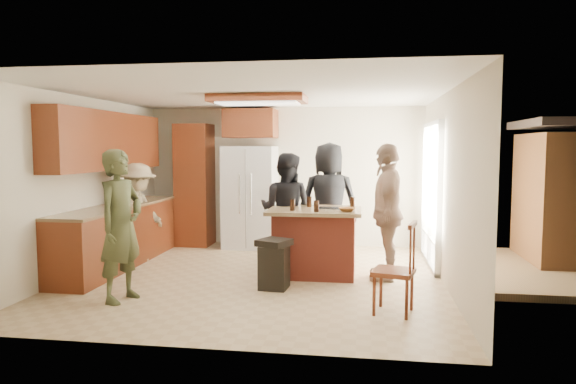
# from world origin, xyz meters

# --- Properties ---
(room_shell) EXTENTS (8.00, 5.20, 5.00)m
(room_shell) POSITION_xyz_m (4.37, 1.64, 0.87)
(room_shell) COLOR tan
(room_shell) RESTS_ON ground
(person_front_left) EXTENTS (0.62, 0.74, 1.76)m
(person_front_left) POSITION_xyz_m (-1.33, -1.24, 0.88)
(person_front_left) COLOR #3E4427
(person_front_left) RESTS_ON ground
(person_behind_left) EXTENTS (0.91, 0.66, 1.70)m
(person_behind_left) POSITION_xyz_m (0.30, 0.77, 0.85)
(person_behind_left) COLOR black
(person_behind_left) RESTS_ON ground
(person_behind_right) EXTENTS (1.00, 0.75, 1.86)m
(person_behind_right) POSITION_xyz_m (0.91, 1.17, 0.93)
(person_behind_right) COLOR black
(person_behind_right) RESTS_ON ground
(person_side_right) EXTENTS (0.60, 1.10, 1.84)m
(person_side_right) POSITION_xyz_m (1.76, 0.21, 0.92)
(person_side_right) COLOR tan
(person_side_right) RESTS_ON ground
(person_counter) EXTENTS (0.73, 1.09, 1.54)m
(person_counter) POSITION_xyz_m (-2.00, 0.67, 0.77)
(person_counter) COLOR tan
(person_counter) RESTS_ON ground
(left_cabinetry) EXTENTS (0.64, 3.00, 2.30)m
(left_cabinetry) POSITION_xyz_m (-2.24, 0.40, 0.96)
(left_cabinetry) COLOR maroon
(left_cabinetry) RESTS_ON ground
(back_wall_units) EXTENTS (1.80, 0.60, 2.45)m
(back_wall_units) POSITION_xyz_m (-1.33, 2.20, 1.38)
(back_wall_units) COLOR maroon
(back_wall_units) RESTS_ON ground
(refrigerator) EXTENTS (0.90, 0.76, 1.80)m
(refrigerator) POSITION_xyz_m (-0.55, 2.12, 0.90)
(refrigerator) COLOR white
(refrigerator) RESTS_ON ground
(kitchen_island) EXTENTS (1.28, 1.03, 0.93)m
(kitchen_island) POSITION_xyz_m (0.78, 0.32, 0.47)
(kitchen_island) COLOR maroon
(kitchen_island) RESTS_ON ground
(island_items) EXTENTS (0.92, 0.66, 0.15)m
(island_items) POSITION_xyz_m (0.97, 0.21, 0.97)
(island_items) COLOR silver
(island_items) RESTS_ON kitchen_island
(trash_bin) EXTENTS (0.48, 0.48, 0.63)m
(trash_bin) POSITION_xyz_m (0.33, -0.49, 0.32)
(trash_bin) COLOR black
(trash_bin) RESTS_ON ground
(spindle_chair) EXTENTS (0.51, 0.51, 0.99)m
(spindle_chair) POSITION_xyz_m (1.79, -1.25, 0.45)
(spindle_chair) COLOR maroon
(spindle_chair) RESTS_ON ground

